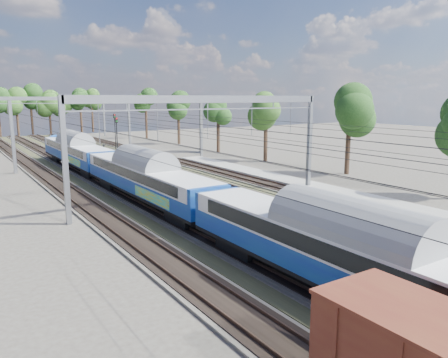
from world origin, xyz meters
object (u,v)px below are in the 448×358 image
emu_train (147,173)px  signal_near (117,134)px  worker (104,150)px  signal_far (115,127)px

emu_train → signal_near: bearing=75.8°
worker → signal_near: 7.50m
worker → signal_near: size_ratio=0.30×
signal_near → signal_far: (4.99, 15.11, -0.05)m
signal_near → worker: bearing=87.8°
emu_train → signal_far: 41.85m
signal_far → worker: bearing=-129.2°
worker → signal_far: (4.70, 8.24, 2.95)m
worker → signal_far: 9.94m
emu_train → signal_near: 25.97m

